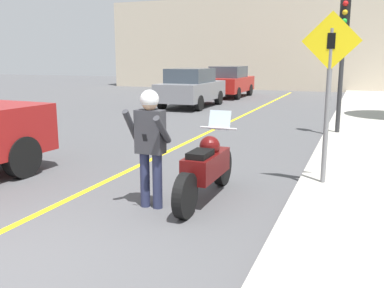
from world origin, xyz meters
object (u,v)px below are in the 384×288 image
at_px(crossing_sign, 329,82).
at_px(traffic_light, 343,40).
at_px(motorcycle, 206,167).
at_px(parked_car_red, 229,81).
at_px(person_biker, 150,137).
at_px(parked_car_grey, 191,87).

distance_m(crossing_sign, traffic_light, 5.23).
distance_m(motorcycle, parked_car_red, 17.47).
bearing_deg(person_biker, motorcycle, 45.87).
distance_m(motorcycle, parked_car_grey, 12.56).
xyz_separation_m(motorcycle, crossing_sign, (1.62, 1.18, 1.25)).
bearing_deg(crossing_sign, person_biker, -140.90).
xyz_separation_m(crossing_sign, parked_car_red, (-6.30, 15.64, -0.91)).
height_order(traffic_light, parked_car_red, traffic_light).
bearing_deg(traffic_light, parked_car_grey, 140.74).
relative_size(crossing_sign, traffic_light, 0.77).
xyz_separation_m(crossing_sign, parked_car_grey, (-6.46, 10.40, -0.91)).
xyz_separation_m(motorcycle, parked_car_grey, (-4.84, 11.58, 0.35)).
relative_size(person_biker, crossing_sign, 0.63).
relative_size(parked_car_grey, parked_car_red, 1.00).
distance_m(person_biker, parked_car_red, 17.93).
bearing_deg(person_biker, traffic_light, 72.63).
height_order(person_biker, parked_car_grey, person_biker).
relative_size(traffic_light, parked_car_red, 0.85).
bearing_deg(parked_car_red, crossing_sign, -68.05).
height_order(motorcycle, crossing_sign, crossing_sign).
height_order(person_biker, parked_car_red, person_biker).
distance_m(crossing_sign, parked_car_red, 16.89).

